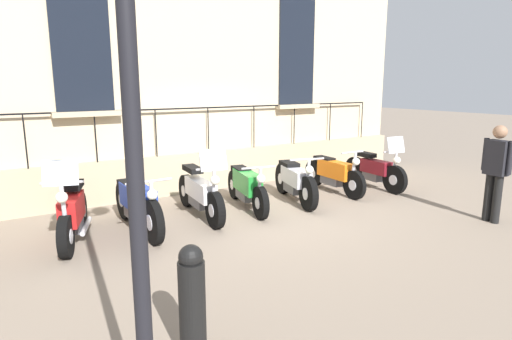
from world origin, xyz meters
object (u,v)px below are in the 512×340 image
at_px(motorcycle_blue, 138,204).
at_px(bollard, 192,302).
at_px(motorcycle_green, 247,187).
at_px(motorcycle_silver, 295,181).
at_px(motorcycle_orange, 334,174).
at_px(motorcycle_maroon, 375,170).
at_px(motorcycle_red, 73,215).
at_px(pedestrian_standing, 496,168).
at_px(motorcycle_white, 200,194).

relative_size(motorcycle_blue, bollard, 2.07).
bearing_deg(motorcycle_green, motorcycle_silver, 83.20).
distance_m(motorcycle_silver, bollard, 5.30).
height_order(motorcycle_orange, bollard, bollard).
height_order(motorcycle_silver, motorcycle_maroon, motorcycle_maroon).
relative_size(motorcycle_blue, motorcycle_green, 1.04).
bearing_deg(motorcycle_maroon, motorcycle_orange, -100.89).
xyz_separation_m(motorcycle_silver, motorcycle_maroon, (0.09, 2.27, -0.01)).
bearing_deg(bollard, motorcycle_silver, 132.44).
distance_m(motorcycle_blue, motorcycle_green, 2.20).
distance_m(motorcycle_red, motorcycle_blue, 1.00).
distance_m(motorcycle_maroon, pedestrian_standing, 2.89).
bearing_deg(motorcycle_silver, motorcycle_green, -96.80).
height_order(motorcycle_orange, pedestrian_standing, pedestrian_standing).
bearing_deg(motorcycle_white, motorcycle_orange, 89.88).
height_order(motorcycle_red, motorcycle_orange, motorcycle_red).
height_order(motorcycle_green, motorcycle_silver, motorcycle_silver).
bearing_deg(motorcycle_red, bollard, 5.84).
height_order(motorcycle_red, motorcycle_green, motorcycle_red).
bearing_deg(motorcycle_red, motorcycle_white, 93.28).
bearing_deg(pedestrian_standing, bollard, -83.75).
relative_size(motorcycle_red, motorcycle_green, 0.87).
distance_m(bollard, pedestrian_standing, 6.07).
xyz_separation_m(motorcycle_green, motorcycle_orange, (0.01, 2.27, 0.00)).
height_order(motorcycle_silver, pedestrian_standing, pedestrian_standing).
bearing_deg(motorcycle_white, motorcycle_red, -86.72).
distance_m(motorcycle_white, motorcycle_orange, 3.27).
bearing_deg(motorcycle_blue, motorcycle_maroon, 89.07).
bearing_deg(pedestrian_standing, motorcycle_blue, -118.47).
distance_m(motorcycle_silver, motorcycle_orange, 1.19).
distance_m(motorcycle_white, motorcycle_green, 1.00).
bearing_deg(motorcycle_white, motorcycle_maroon, 87.14).
relative_size(motorcycle_maroon, pedestrian_standing, 1.12).
relative_size(motorcycle_blue, motorcycle_silver, 1.09).
distance_m(motorcycle_red, motorcycle_green, 3.20).
bearing_deg(motorcycle_white, pedestrian_standing, 53.98).
relative_size(motorcycle_blue, motorcycle_white, 1.02).
bearing_deg(motorcycle_silver, pedestrian_standing, 35.78).
distance_m(motorcycle_orange, pedestrian_standing, 3.22).
bearing_deg(motorcycle_white, motorcycle_green, 90.11).
xyz_separation_m(motorcycle_white, motorcycle_orange, (0.01, 3.27, -0.00)).
bearing_deg(motorcycle_white, motorcycle_silver, 86.50).
height_order(motorcycle_white, motorcycle_maroon, motorcycle_white).
distance_m(motorcycle_blue, bollard, 3.64).
xyz_separation_m(motorcycle_green, motorcycle_maroon, (0.22, 3.36, -0.01)).
xyz_separation_m(motorcycle_red, motorcycle_green, (-0.13, 3.19, -0.01)).
relative_size(motorcycle_white, motorcycle_green, 1.02).
height_order(motorcycle_maroon, pedestrian_standing, pedestrian_standing).
distance_m(motorcycle_silver, motorcycle_maroon, 2.28).
xyz_separation_m(motorcycle_orange, bollard, (3.70, -5.09, 0.11)).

